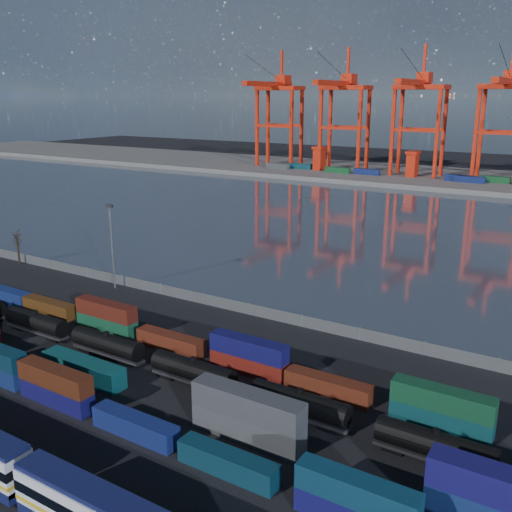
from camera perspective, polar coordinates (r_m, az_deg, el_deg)
The scene contains 13 objects.
ground at distance 78.31m, azimuth -11.93°, elevation -12.18°, with size 700.00×700.00×0.00m, color black.
harbor_water at distance 165.73m, azimuth 13.83°, elevation 2.64°, with size 700.00×700.00×0.00m, color #323C49.
far_quay at distance 266.04m, azimuth 21.08°, elevation 7.07°, with size 700.00×70.00×2.00m, color #514F4C.
container_row_south at distance 69.40m, azimuth -15.08°, elevation -14.29°, with size 138.88×2.24×4.77m.
container_row_mid at distance 82.02m, azimuth -18.57°, elevation -9.51°, with size 142.00×2.68×5.71m.
container_row_north at distance 80.11m, azimuth -3.02°, elevation -9.74°, with size 140.53×2.31×4.92m.
tanker_string at distance 71.49m, azimuth -1.27°, elevation -12.92°, with size 121.07×2.70×3.86m.
waterfront_fence at distance 97.95m, azimuth -0.62°, elevation -5.34°, with size 160.12×0.12×2.20m.
bare_tree at distance 136.90m, azimuth -22.73°, elevation 0.87°, with size 2.11×2.07×8.03m.
yard_light_mast at distance 112.35m, azimuth -14.22°, elevation 1.37°, with size 1.60×0.40×16.60m.
gantry_cranes at distance 258.83m, azimuth 19.88°, elevation 14.62°, with size 197.15×42.52×57.58m.
quay_containers at distance 253.97m, azimuth 18.04°, elevation 7.51°, with size 172.58×10.99×2.60m.
straddle_carriers at distance 255.96m, azimuth 20.23°, elevation 8.40°, with size 140.00×7.00×11.10m.
Camera 1 is at (49.13, -49.09, 36.20)m, focal length 40.00 mm.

